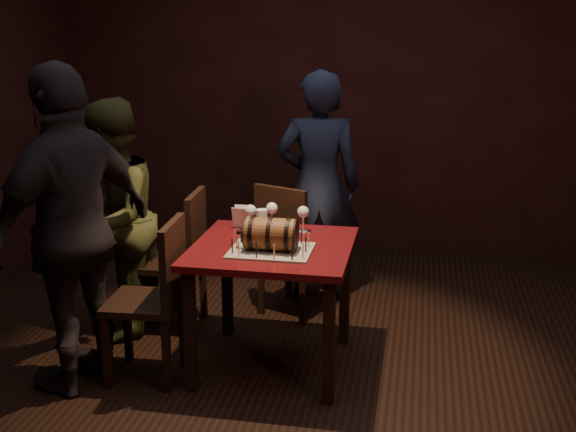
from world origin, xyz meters
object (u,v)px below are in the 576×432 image
at_px(wine_glass_mid, 272,209).
at_px(person_back, 318,186).
at_px(chair_back, 289,243).
at_px(chair_left_rear, 182,253).
at_px(person_left_front, 73,231).
at_px(wine_glass_right, 303,213).
at_px(chair_left_front, 157,291).
at_px(pub_table, 273,263).
at_px(barrel_cake, 271,234).
at_px(wine_glass_left, 250,212).
at_px(pint_of_ale, 262,222).
at_px(person_left_rear, 112,220).

bearing_deg(wine_glass_mid, person_back, 78.52).
height_order(chair_back, chair_left_rear, same).
xyz_separation_m(wine_glass_mid, person_left_front, (-0.93, -0.74, 0.03)).
xyz_separation_m(wine_glass_right, chair_left_front, (-0.73, -0.55, -0.35)).
bearing_deg(wine_glass_mid, person_left_front, -141.71).
relative_size(pub_table, chair_left_rear, 0.97).
bearing_deg(wine_glass_right, chair_left_rear, 171.51).
distance_m(barrel_cake, chair_back, 0.94).
xyz_separation_m(wine_glass_left, wine_glass_mid, (0.12, 0.08, -0.00)).
height_order(barrel_cake, person_left_front, person_left_front).
height_order(pint_of_ale, person_back, person_back).
distance_m(wine_glass_left, chair_back, 0.62).
bearing_deg(barrel_cake, person_back, 86.57).
height_order(wine_glass_mid, person_back, person_back).
xyz_separation_m(pint_of_ale, chair_back, (0.06, 0.55, -0.30)).
xyz_separation_m(wine_glass_right, chair_back, (-0.17, 0.46, -0.35)).
xyz_separation_m(person_left_rear, person_left_front, (0.08, -0.66, 0.13)).
distance_m(wine_glass_mid, chair_back, 0.54).
distance_m(wine_glass_right, chair_left_front, 0.98).
height_order(wine_glass_right, person_left_front, person_left_front).
relative_size(chair_left_rear, person_back, 0.56).
height_order(pint_of_ale, chair_left_front, chair_left_front).
xyz_separation_m(pub_table, chair_left_rear, (-0.69, 0.41, -0.12)).
distance_m(chair_back, chair_left_front, 1.16).
height_order(wine_glass_left, pint_of_ale, wine_glass_left).
bearing_deg(wine_glass_mid, chair_left_front, -131.83).
bearing_deg(person_left_front, wine_glass_mid, 150.02).
relative_size(wine_glass_left, person_back, 0.10).
bearing_deg(pub_table, wine_glass_right, 66.17).
relative_size(wine_glass_mid, chair_back, 0.17).
bearing_deg(pub_table, person_back, 85.41).
bearing_deg(pub_table, person_left_rear, 166.34).
distance_m(barrel_cake, wine_glass_right, 0.42).
distance_m(wine_glass_mid, chair_left_rear, 0.71).
bearing_deg(wine_glass_left, person_left_rear, 179.78).
xyz_separation_m(wine_glass_left, person_left_front, (-0.82, -0.66, 0.03)).
bearing_deg(pub_table, wine_glass_mid, 102.36).
bearing_deg(pint_of_ale, person_back, 78.15).
distance_m(person_back, person_left_rear, 1.48).
bearing_deg(pint_of_ale, chair_left_front, -137.33).
distance_m(barrel_cake, chair_left_front, 0.72).
bearing_deg(chair_left_rear, person_left_front, -111.52).
xyz_separation_m(wine_glass_right, pint_of_ale, (-0.24, -0.09, -0.05)).
bearing_deg(pub_table, chair_left_rear, 149.10).
height_order(chair_back, person_left_rear, person_left_rear).
height_order(wine_glass_left, person_back, person_back).
height_order(wine_glass_mid, wine_glass_right, same).
height_order(pub_table, chair_left_front, chair_left_front).
relative_size(wine_glass_right, person_left_rear, 0.11).
xyz_separation_m(pub_table, wine_glass_right, (0.13, 0.29, 0.23)).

